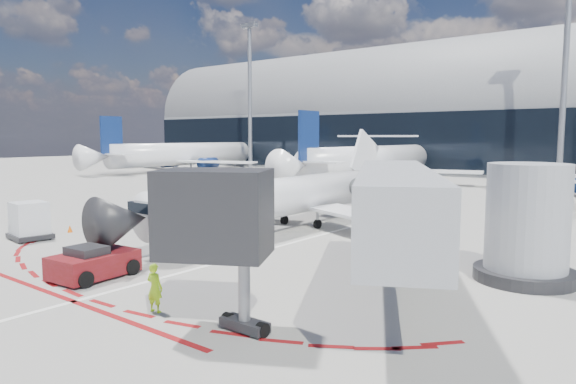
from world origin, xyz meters
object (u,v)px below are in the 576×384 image
Objects in this scene: pushback_tug at (94,263)px; uld_container at (29,221)px; regional_jet at (289,195)px; ramp_worker at (155,288)px.

pushback_tug is 10.43m from uld_container.
regional_jet reaches higher than ramp_worker.
regional_jet is 15.38× the size of ramp_worker.
regional_jet is 15.29m from uld_container.
regional_jet is 16.26m from ramp_worker.
ramp_worker is at bearing -15.88° from pushback_tug.
ramp_worker is (5.93, -15.09, -1.31)m from regional_jet.
pushback_tug is at bearing -4.98° from uld_container.
ramp_worker is 16.02m from uld_container.
regional_jet is at bearing -79.94° from ramp_worker.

